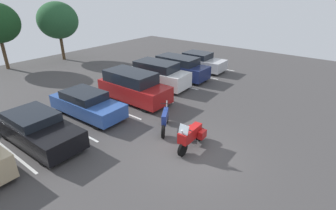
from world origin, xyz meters
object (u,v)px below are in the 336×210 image
Objects in this scene: car_blue at (87,104)px; car_silver at (200,62)px; motorcycle_second at (165,119)px; motorcycle_touring at (191,135)px; car_white at (158,74)px; car_black at (37,129)px; car_navy at (179,67)px; car_red at (133,87)px.

car_silver is at bearing -0.92° from car_blue.
motorcycle_second is at bearing -157.12° from car_silver.
motorcycle_touring is 0.47× the size of car_white.
motorcycle_touring reaches higher than motorcycle_second.
motorcycle_second is 0.39× the size of car_black.
motorcycle_touring is 0.44× the size of car_black.
car_navy is at bearing 177.33° from car_silver.
car_blue is at bearing 97.28° from motorcycle_touring.
car_white is (9.25, 0.56, 0.21)m from car_black.
car_red is at bearing -175.36° from car_navy.
motorcycle_second is 0.40× the size of car_blue.
motorcycle_touring is 1.15× the size of motorcycle_second.
car_blue is at bearing 10.61° from car_black.
car_black is (-3.95, 5.86, 0.04)m from motorcycle_touring.
car_navy reaches higher than car_silver.
motorcycle_second is 4.34m from car_red.
car_black is at bearing -169.39° from car_blue.
motorcycle_second is 8.47m from car_navy.
car_silver is (11.59, -0.19, 0.04)m from car_blue.
motorcycle_touring is 0.47× the size of car_blue.
car_red is at bearing -177.90° from car_silver.
car_white reaches higher than car_navy.
car_white is at bearing 8.95° from car_red.
car_white is at bearing 43.50° from motorcycle_second.
car_red reaches higher than motorcycle_touring.
motorcycle_second is 0.41× the size of car_white.
car_silver is (8.42, 0.31, -0.19)m from car_red.
car_black is 14.72m from car_silver.
car_blue is at bearing 179.68° from car_navy.
car_silver is at bearing -2.67° from car_navy.
car_white is at bearing 178.36° from car_silver.
car_white reaches higher than car_silver.
car_black is at bearing -177.39° from car_navy.
car_red reaches higher than car_blue.
motorcycle_touring is 12.46m from car_silver.
car_silver is at bearing -1.64° from car_white.
car_black reaches higher than car_blue.
car_navy is at bearing 31.48° from motorcycle_second.
car_silver is at bearing 22.88° from motorcycle_second.
car_white is at bearing 179.56° from car_navy.
car_red reaches higher than motorcycle_second.
car_white reaches higher than motorcycle_second.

